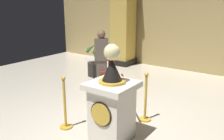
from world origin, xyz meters
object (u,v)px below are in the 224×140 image
Objects in this scene: cafe_table at (94,67)px; stanchion_near at (145,104)px; pedestal_clock at (112,104)px; stanchion_far at (65,110)px; potted_palm_left at (96,66)px; bystander_guest at (102,58)px; cafe_chair_red at (108,67)px.

stanchion_near is at bearing -28.58° from cafe_table.
pedestal_clock is at bearing -99.12° from stanchion_near.
stanchion_far is at bearing -167.93° from pedestal_clock.
potted_palm_left is 1.35m from bystander_guest.
stanchion_near is 0.62× the size of bystander_guest.
potted_palm_left reaches higher than stanchion_near.
stanchion_far is 0.95× the size of potted_palm_left.
potted_palm_left is (-1.71, 3.04, -0.03)m from stanchion_far.
cafe_chair_red is (-1.81, 1.22, 0.22)m from stanchion_near.
potted_palm_left is at bearing 119.42° from stanchion_far.
cafe_table is (-0.51, 0.28, -0.39)m from bystander_guest.
potted_palm_left is at bearing 136.81° from bystander_guest.
pedestal_clock reaches higher than bystander_guest.
potted_palm_left reaches higher than stanchion_far.
stanchion_far is at bearing -69.77° from bystander_guest.
pedestal_clock reaches higher than cafe_table.
bystander_guest reaches higher than stanchion_far.
cafe_chair_red reaches higher than cafe_table.
stanchion_far is at bearing -73.02° from cafe_chair_red.
stanchion_near is 1.05× the size of cafe_chair_red.
cafe_table is (0.39, -0.57, 0.14)m from potted_palm_left.
stanchion_far is 1.40× the size of cafe_table.
pedestal_clock is 1.01m from stanchion_near.
stanchion_far is at bearing -61.83° from cafe_table.
stanchion_near reaches higher than cafe_table.
bystander_guest is (0.91, -0.85, 0.53)m from potted_palm_left.
cafe_table is (-2.41, 1.31, 0.11)m from stanchion_near.
cafe_chair_red is (-1.66, 2.18, -0.08)m from pedestal_clock.
stanchion_near is (0.15, 0.95, -0.31)m from pedestal_clock.
stanchion_near is 0.98× the size of stanchion_far.
pedestal_clock reaches higher than cafe_chair_red.
stanchion_near is at bearing 80.88° from pedestal_clock.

